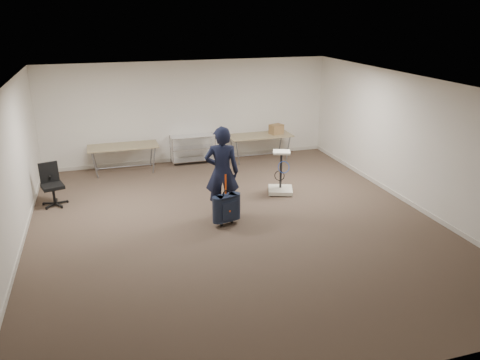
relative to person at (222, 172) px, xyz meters
name	(u,v)px	position (x,y,z in m)	size (l,w,h in m)	color
ground	(235,224)	(0.13, -0.49, -0.96)	(9.00, 9.00, 0.00)	#4A392D
room_shell	(218,197)	(0.13, 0.89, -0.91)	(8.00, 9.00, 9.00)	white
folding_table_left	(123,148)	(-1.77, 3.46, -0.28)	(1.80, 0.75, 0.73)	#8E7C57
folding_table_right	(260,137)	(2.03, 3.46, -0.28)	(1.80, 0.75, 0.73)	#8E7C57
wire_shelf	(193,148)	(0.13, 3.71, -0.52)	(1.22, 0.47, 0.80)	silver
person	(222,172)	(0.00, 0.00, 0.00)	(0.70, 0.46, 1.92)	black
suitcase	(226,208)	(-0.04, -0.46, -0.60)	(0.44, 0.32, 1.07)	#162032
office_chair	(53,193)	(-3.42, 1.65, -0.68)	(0.57, 0.57, 0.94)	black
equipment_cart	(281,182)	(1.64, 0.86, -0.69)	(0.71, 0.71, 1.02)	silver
cardboard_box	(276,129)	(2.52, 3.46, -0.10)	(0.36, 0.27, 0.27)	olive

